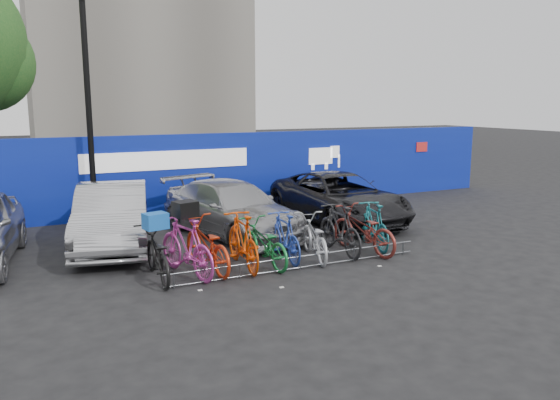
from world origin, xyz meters
TOP-DOWN VIEW (x-y plane):
  - ground at (0.00, 0.00)m, footprint 100.00×100.00m
  - hoarding at (0.01, 6.00)m, footprint 22.00×0.18m
  - lamppost at (-3.20, 5.40)m, footprint 0.25×0.50m
  - bike_rack at (-0.00, -0.60)m, footprint 5.60×0.03m
  - car_1 at (-3.12, 2.84)m, footprint 2.43×4.68m
  - car_2 at (-0.18, 2.79)m, footprint 2.98×4.99m
  - car_3 at (3.11, 2.96)m, footprint 2.31×4.95m
  - bike_0 at (-2.75, 0.04)m, footprint 0.72×1.92m
  - bike_1 at (-2.17, 0.03)m, footprint 1.01×2.04m
  - bike_2 at (-1.72, 0.18)m, footprint 0.92×2.09m
  - bike_3 at (-1.00, 0.01)m, footprint 0.68×1.97m
  - bike_4 at (-0.54, -0.01)m, footprint 0.82×1.89m
  - bike_5 at (0.01, 0.14)m, footprint 0.63×1.78m
  - bike_6 at (0.64, -0.02)m, footprint 1.03×1.91m
  - bike_7 at (1.34, 0.06)m, footprint 0.62×1.90m
  - bike_8 at (1.88, -0.06)m, footprint 1.02×2.07m
  - bike_9 at (2.33, 0.16)m, footprint 0.92×1.86m
  - cargo_crate at (-2.75, 0.04)m, footprint 0.49×0.41m
  - cargo_topcase at (-2.17, 0.03)m, footprint 0.48×0.45m

SIDE VIEW (x-z plane):
  - ground at x=0.00m, z-range 0.00..0.00m
  - bike_rack at x=0.00m, z-range 0.01..0.31m
  - bike_6 at x=0.64m, z-range 0.00..0.95m
  - bike_4 at x=-0.54m, z-range 0.00..0.96m
  - bike_0 at x=-2.75m, z-range 0.00..1.00m
  - bike_8 at x=1.88m, z-range 0.00..1.04m
  - bike_5 at x=0.01m, z-range 0.00..1.05m
  - bike_2 at x=-1.72m, z-range 0.00..1.06m
  - bike_9 at x=2.33m, z-range 0.00..1.08m
  - bike_7 at x=1.34m, z-range 0.00..1.13m
  - bike_3 at x=-1.00m, z-range 0.00..1.16m
  - bike_1 at x=-2.17m, z-range 0.00..1.18m
  - car_2 at x=-0.18m, z-range 0.00..1.35m
  - car_3 at x=3.11m, z-range 0.00..1.37m
  - car_1 at x=-3.12m, z-range 0.00..1.47m
  - cargo_crate at x=-2.75m, z-range 1.00..1.30m
  - hoarding at x=0.01m, z-range 0.00..2.40m
  - cargo_topcase at x=-2.17m, z-range 1.18..1.49m
  - lamppost at x=-3.20m, z-range 0.22..6.33m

